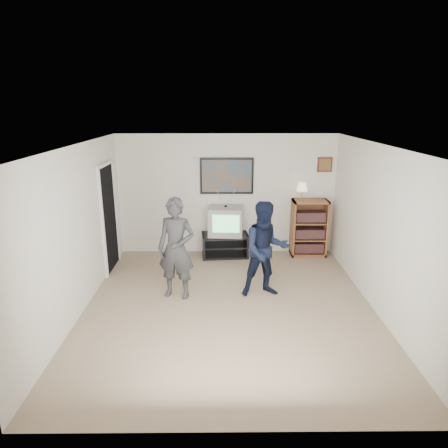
{
  "coord_description": "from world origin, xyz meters",
  "views": [
    {
      "loc": [
        -0.13,
        -5.63,
        3.06
      ],
      "look_at": [
        -0.07,
        0.72,
        1.15
      ],
      "focal_mm": 32.0,
      "sensor_mm": 36.0,
      "label": 1
    }
  ],
  "objects_px": {
    "bookshelf": "(309,228)",
    "person_short": "(266,250)",
    "media_stand": "(225,245)",
    "person_tall": "(176,249)",
    "crt_television": "(226,221)"
  },
  "relations": [
    {
      "from": "person_tall",
      "to": "media_stand",
      "type": "bearing_deg",
      "value": 78.42
    },
    {
      "from": "bookshelf",
      "to": "person_short",
      "type": "relative_size",
      "value": 0.74
    },
    {
      "from": "person_tall",
      "to": "person_short",
      "type": "height_order",
      "value": "person_tall"
    },
    {
      "from": "person_short",
      "to": "media_stand",
      "type": "bearing_deg",
      "value": 101.65
    },
    {
      "from": "bookshelf",
      "to": "person_short",
      "type": "height_order",
      "value": "person_short"
    },
    {
      "from": "crt_television",
      "to": "person_short",
      "type": "height_order",
      "value": "person_short"
    },
    {
      "from": "media_stand",
      "to": "person_short",
      "type": "relative_size",
      "value": 0.62
    },
    {
      "from": "person_tall",
      "to": "person_short",
      "type": "bearing_deg",
      "value": 13.68
    },
    {
      "from": "bookshelf",
      "to": "person_short",
      "type": "xyz_separation_m",
      "value": [
        -1.11,
        -1.84,
        0.21
      ]
    },
    {
      "from": "person_short",
      "to": "bookshelf",
      "type": "bearing_deg",
      "value": 50.97
    },
    {
      "from": "media_stand",
      "to": "bookshelf",
      "type": "height_order",
      "value": "bookshelf"
    },
    {
      "from": "crt_television",
      "to": "person_short",
      "type": "xyz_separation_m",
      "value": [
        0.63,
        -1.79,
        0.03
      ]
    },
    {
      "from": "crt_television",
      "to": "bookshelf",
      "type": "height_order",
      "value": "bookshelf"
    },
    {
      "from": "crt_television",
      "to": "person_short",
      "type": "bearing_deg",
      "value": -66.89
    },
    {
      "from": "media_stand",
      "to": "crt_television",
      "type": "relative_size",
      "value": 1.45
    }
  ]
}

